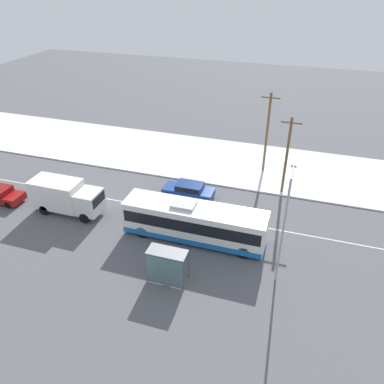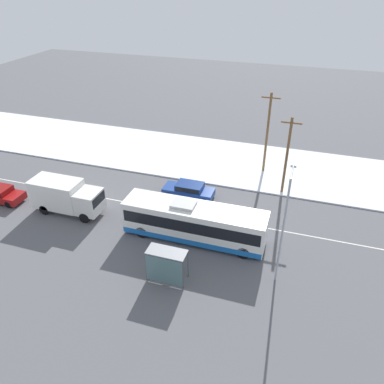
{
  "view_description": "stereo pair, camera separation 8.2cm",
  "coord_description": "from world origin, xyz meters",
  "px_view_note": "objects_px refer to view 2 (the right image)",
  "views": [
    {
      "loc": [
        5.6,
        -25.48,
        18.55
      ],
      "look_at": [
        -3.0,
        1.36,
        1.4
      ],
      "focal_mm": 35.0,
      "sensor_mm": 36.0,
      "label": 1
    },
    {
      "loc": [
        5.68,
        -25.45,
        18.55
      ],
      "look_at": [
        -3.0,
        1.36,
        1.4
      ],
      "focal_mm": 35.0,
      "sensor_mm": 36.0,
      "label": 2
    }
  ],
  "objects_px": {
    "utility_pole_snowlot": "(267,132)",
    "sedan_car": "(189,190)",
    "city_bus": "(194,222)",
    "bus_shelter": "(165,263)",
    "pedestrian_at_stop": "(173,258)",
    "streetlamp": "(285,216)",
    "utility_pole_roadside": "(287,155)",
    "box_truck": "(65,195)"
  },
  "relations": [
    {
      "from": "pedestrian_at_stop",
      "to": "streetlamp",
      "type": "bearing_deg",
      "value": 12.67
    },
    {
      "from": "city_bus",
      "to": "box_truck",
      "type": "bearing_deg",
      "value": 178.98
    },
    {
      "from": "utility_pole_roadside",
      "to": "sedan_car",
      "type": "bearing_deg",
      "value": -157.5
    },
    {
      "from": "box_truck",
      "to": "pedestrian_at_stop",
      "type": "distance_m",
      "value": 12.04
    },
    {
      "from": "bus_shelter",
      "to": "utility_pole_roadside",
      "type": "relative_size",
      "value": 0.36
    },
    {
      "from": "utility_pole_roadside",
      "to": "utility_pole_snowlot",
      "type": "xyz_separation_m",
      "value": [
        -2.34,
        3.77,
        0.43
      ]
    },
    {
      "from": "pedestrian_at_stop",
      "to": "utility_pole_roadside",
      "type": "xyz_separation_m",
      "value": [
        6.16,
        12.9,
        2.97
      ]
    },
    {
      "from": "sedan_car",
      "to": "bus_shelter",
      "type": "distance_m",
      "value": 11.06
    },
    {
      "from": "box_truck",
      "to": "utility_pole_roadside",
      "type": "distance_m",
      "value": 19.79
    },
    {
      "from": "bus_shelter",
      "to": "utility_pole_snowlot",
      "type": "relative_size",
      "value": 0.32
    },
    {
      "from": "city_bus",
      "to": "bus_shelter",
      "type": "bearing_deg",
      "value": -94.03
    },
    {
      "from": "sedan_car",
      "to": "streetlamp",
      "type": "relative_size",
      "value": 0.59
    },
    {
      "from": "city_bus",
      "to": "bus_shelter",
      "type": "relative_size",
      "value": 4.15
    },
    {
      "from": "streetlamp",
      "to": "utility_pole_roadside",
      "type": "bearing_deg",
      "value": 94.42
    },
    {
      "from": "city_bus",
      "to": "utility_pole_snowlot",
      "type": "height_order",
      "value": "utility_pole_snowlot"
    },
    {
      "from": "bus_shelter",
      "to": "streetlamp",
      "type": "height_order",
      "value": "streetlamp"
    },
    {
      "from": "utility_pole_roadside",
      "to": "city_bus",
      "type": "bearing_deg",
      "value": -122.61
    },
    {
      "from": "sedan_car",
      "to": "streetlamp",
      "type": "distance_m",
      "value": 12.75
    },
    {
      "from": "sedan_car",
      "to": "utility_pole_snowlot",
      "type": "distance_m",
      "value": 9.89
    },
    {
      "from": "pedestrian_at_stop",
      "to": "streetlamp",
      "type": "height_order",
      "value": "streetlamp"
    },
    {
      "from": "utility_pole_snowlot",
      "to": "sedan_car",
      "type": "bearing_deg",
      "value": -129.13
    },
    {
      "from": "pedestrian_at_stop",
      "to": "utility_pole_snowlot",
      "type": "xyz_separation_m",
      "value": [
        3.82,
        16.67,
        3.4
      ]
    },
    {
      "from": "bus_shelter",
      "to": "utility_pole_roadside",
      "type": "xyz_separation_m",
      "value": [
        6.2,
        14.23,
        2.26
      ]
    },
    {
      "from": "utility_pole_roadside",
      "to": "bus_shelter",
      "type": "bearing_deg",
      "value": -113.55
    },
    {
      "from": "utility_pole_roadside",
      "to": "box_truck",
      "type": "bearing_deg",
      "value": -152.98
    },
    {
      "from": "city_bus",
      "to": "bus_shelter",
      "type": "xyz_separation_m",
      "value": [
        -0.36,
        -5.1,
        0.14
      ]
    },
    {
      "from": "pedestrian_at_stop",
      "to": "utility_pole_roadside",
      "type": "distance_m",
      "value": 14.6
    },
    {
      "from": "box_truck",
      "to": "bus_shelter",
      "type": "distance_m",
      "value": 12.49
    },
    {
      "from": "box_truck",
      "to": "streetlamp",
      "type": "bearing_deg",
      "value": -7.4
    },
    {
      "from": "streetlamp",
      "to": "city_bus",
      "type": "bearing_deg",
      "value": 162.02
    },
    {
      "from": "city_bus",
      "to": "sedan_car",
      "type": "height_order",
      "value": "city_bus"
    },
    {
      "from": "pedestrian_at_stop",
      "to": "utility_pole_roadside",
      "type": "relative_size",
      "value": 0.21
    },
    {
      "from": "sedan_car",
      "to": "pedestrian_at_stop",
      "type": "height_order",
      "value": "pedestrian_at_stop"
    },
    {
      "from": "bus_shelter",
      "to": "streetlamp",
      "type": "distance_m",
      "value": 8.35
    },
    {
      "from": "utility_pole_snowlot",
      "to": "utility_pole_roadside",
      "type": "bearing_deg",
      "value": -58.16
    },
    {
      "from": "streetlamp",
      "to": "bus_shelter",
      "type": "bearing_deg",
      "value": -157.59
    },
    {
      "from": "streetlamp",
      "to": "pedestrian_at_stop",
      "type": "bearing_deg",
      "value": -167.33
    },
    {
      "from": "city_bus",
      "to": "streetlamp",
      "type": "distance_m",
      "value": 7.87
    },
    {
      "from": "bus_shelter",
      "to": "streetlamp",
      "type": "xyz_separation_m",
      "value": [
        7.08,
        2.92,
        3.34
      ]
    },
    {
      "from": "city_bus",
      "to": "box_truck",
      "type": "height_order",
      "value": "city_bus"
    },
    {
      "from": "pedestrian_at_stop",
      "to": "utility_pole_snowlot",
      "type": "distance_m",
      "value": 17.43
    },
    {
      "from": "box_truck",
      "to": "utility_pole_roadside",
      "type": "bearing_deg",
      "value": 27.02
    }
  ]
}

